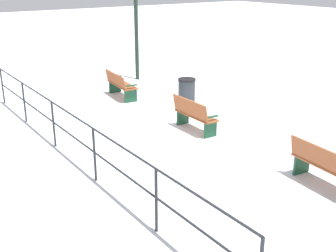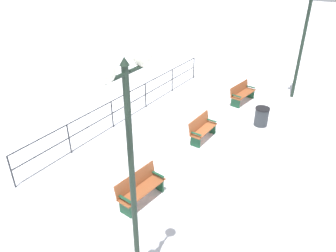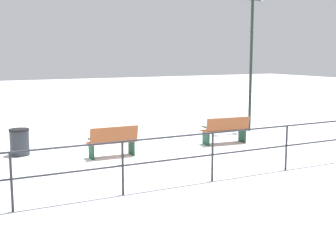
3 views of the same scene
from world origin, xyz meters
name	(u,v)px [view 1 (image 1 of 3)]	position (x,y,z in m)	size (l,w,h in m)	color
ground_plane	(197,130)	(0.00, 0.00, 0.00)	(80.00, 80.00, 0.00)	white
bench_nearest	(326,166)	(0.01, -3.99, 0.47)	(0.68, 1.60, 0.90)	brown
bench_second	(194,115)	(-0.11, 0.00, 0.47)	(0.52, 1.43, 0.91)	brown
bench_third	(120,84)	(-0.11, 4.01, 0.46)	(0.73, 1.64, 0.87)	brown
waterfront_railing	(71,129)	(-3.54, 0.00, 0.78)	(0.05, 11.23, 1.16)	#26282D
trash_bin	(187,90)	(1.41, 2.29, 0.39)	(0.57, 0.57, 0.78)	#2D3338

